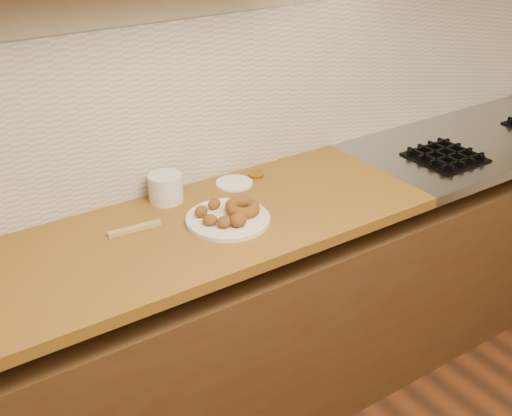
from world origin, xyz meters
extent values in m
cube|color=tan|center=(0.00, 2.00, 1.35)|extent=(4.00, 0.02, 2.70)
cube|color=#48321B|center=(0.00, 1.69, 0.39)|extent=(3.60, 0.60, 0.77)
cube|color=brown|center=(-0.65, 1.69, 0.88)|extent=(2.30, 0.62, 0.04)
cube|color=#9EA0A5|center=(1.15, 1.69, 0.88)|extent=(1.30, 0.62, 0.04)
cube|color=beige|center=(0.00, 1.99, 1.20)|extent=(3.60, 0.02, 0.60)
cube|color=black|center=(0.80, 1.61, 0.90)|extent=(0.26, 0.26, 0.01)
cube|color=black|center=(0.71, 1.61, 0.92)|extent=(0.01, 0.24, 0.02)
cube|color=black|center=(0.80, 1.52, 0.92)|extent=(0.24, 0.01, 0.02)
cube|color=black|center=(0.77, 1.61, 0.92)|extent=(0.01, 0.24, 0.02)
cube|color=black|center=(0.80, 1.58, 0.92)|extent=(0.24, 0.01, 0.02)
cube|color=black|center=(0.83, 1.61, 0.92)|extent=(0.01, 0.24, 0.02)
cube|color=black|center=(0.80, 1.64, 0.92)|extent=(0.24, 0.01, 0.02)
cube|color=black|center=(0.89, 1.61, 0.92)|extent=(0.01, 0.24, 0.02)
cube|color=black|center=(0.80, 1.70, 0.92)|extent=(0.24, 0.01, 0.02)
cylinder|color=silver|center=(-0.21, 1.65, 0.91)|extent=(0.28, 0.28, 0.02)
torus|color=brown|center=(-0.16, 1.65, 0.94)|extent=(0.17, 0.17, 0.05)
ellipsoid|color=brown|center=(-0.28, 1.70, 0.94)|extent=(0.05, 0.05, 0.04)
ellipsoid|color=brown|center=(-0.29, 1.64, 0.93)|extent=(0.07, 0.07, 0.04)
ellipsoid|color=brown|center=(-0.26, 1.60, 0.93)|extent=(0.07, 0.07, 0.04)
ellipsoid|color=brown|center=(-0.22, 1.58, 0.94)|extent=(0.06, 0.06, 0.05)
ellipsoid|color=brown|center=(-0.22, 1.73, 0.93)|extent=(0.07, 0.06, 0.03)
cylinder|color=silver|center=(-0.31, 1.90, 0.95)|extent=(0.13, 0.13, 0.10)
cylinder|color=white|center=(-0.04, 1.88, 0.90)|extent=(0.15, 0.15, 0.01)
cylinder|color=#A37F18|center=(0.06, 1.90, 0.91)|extent=(0.08, 0.08, 0.01)
cube|color=tan|center=(-0.50, 1.77, 0.91)|extent=(0.18, 0.04, 0.01)
camera|label=1|loc=(-1.18, 0.05, 1.94)|focal=45.00mm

